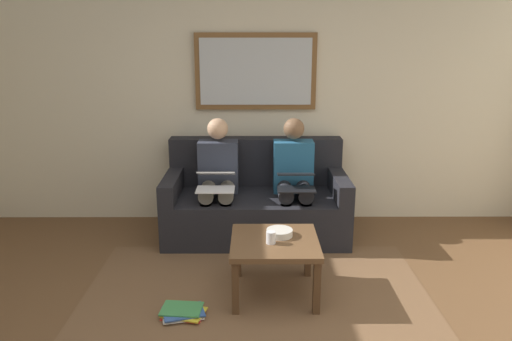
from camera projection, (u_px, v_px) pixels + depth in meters
wall_rear at (256, 96)px, 5.03m from camera, size 6.00×0.12×2.60m
area_rug at (256, 296)px, 3.68m from camera, size 2.60×1.80×0.01m
couch at (256, 202)px, 4.82m from camera, size 1.73×0.90×0.90m
framed_mirror at (256, 72)px, 4.87m from camera, size 1.21×0.05×0.75m
coffee_table at (275, 248)px, 3.63m from camera, size 0.64×0.64×0.44m
cup at (271, 237)px, 3.55m from camera, size 0.07×0.07×0.09m
bowl at (280, 233)px, 3.69m from camera, size 0.20×0.20×0.05m
person_left at (294, 175)px, 4.68m from camera, size 0.38×0.58×1.14m
laptop_black at (296, 181)px, 4.43m from camera, size 0.33×0.33×0.14m
person_right at (218, 175)px, 4.68m from camera, size 0.38×0.58×1.14m
laptop_white at (216, 180)px, 4.44m from camera, size 0.34×0.36×0.16m
magazine_stack at (183, 312)px, 3.42m from camera, size 0.33×0.28×0.05m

